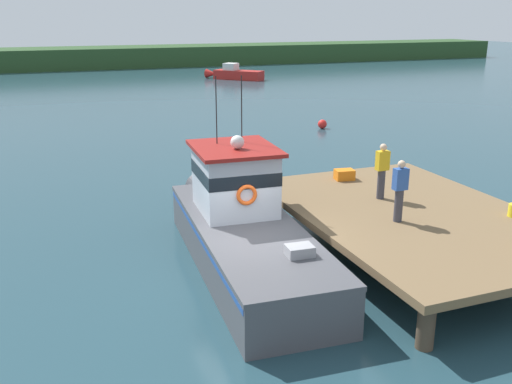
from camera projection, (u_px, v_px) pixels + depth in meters
ground_plane at (249, 280)px, 14.27m from camera, size 200.00×200.00×0.00m
dock at (413, 216)px, 15.59m from camera, size 6.00×9.00×1.20m
main_fishing_boat at (242, 225)px, 15.10m from camera, size 3.05×9.90×4.80m
crate_single_by_cleat at (344, 175)px, 18.51m from camera, size 0.66×0.53×0.33m
deckhand_by_the_boat at (382, 170)px, 16.41m from camera, size 0.36×0.22×1.63m
deckhand_further_back at (400, 190)px, 14.58m from camera, size 0.36×0.22×1.63m
moored_boat_outer_mooring at (235, 74)px, 57.53m from camera, size 5.19×5.38×1.58m
mooring_buoy_inshore at (322, 124)px, 32.93m from camera, size 0.52×0.52×0.52m
far_shoreline at (71, 58)px, 69.12m from camera, size 120.00×8.00×2.40m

